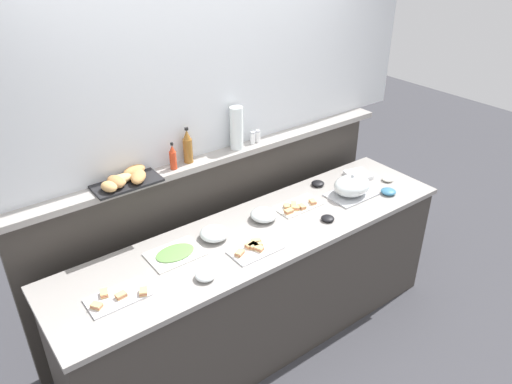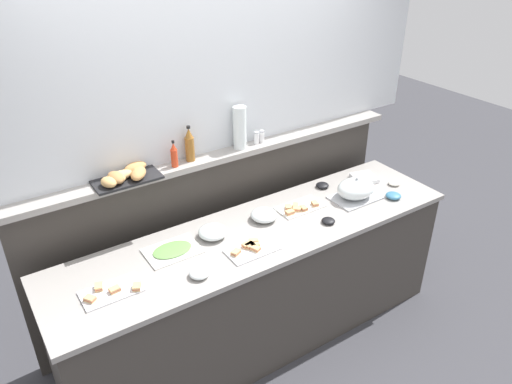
% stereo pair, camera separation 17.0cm
% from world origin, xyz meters
% --- Properties ---
extents(ground_plane, '(12.00, 12.00, 0.00)m').
position_xyz_m(ground_plane, '(0.00, 0.60, 0.00)').
color(ground_plane, '#38383D').
extents(buffet_counter, '(2.75, 0.70, 0.92)m').
position_xyz_m(buffet_counter, '(0.00, 0.00, 0.46)').
color(buffet_counter, '#3D3833').
rests_on(buffet_counter, ground_plane).
extents(back_ledge_unit, '(2.82, 0.22, 1.30)m').
position_xyz_m(back_ledge_unit, '(0.00, 0.52, 0.68)').
color(back_ledge_unit, '#3D3833').
rests_on(back_ledge_unit, ground_plane).
extents(upper_wall_panel, '(3.42, 0.08, 1.30)m').
position_xyz_m(upper_wall_panel, '(0.00, 0.55, 1.95)').
color(upper_wall_panel, silver).
rests_on(upper_wall_panel, back_ledge_unit).
extents(sandwich_platter_rear, '(0.33, 0.18, 0.04)m').
position_xyz_m(sandwich_platter_rear, '(0.38, 0.08, 0.93)').
color(sandwich_platter_rear, white).
rests_on(sandwich_platter_rear, buffet_counter).
extents(sandwich_platter_front, '(0.32, 0.18, 0.04)m').
position_xyz_m(sandwich_platter_front, '(-0.99, -0.05, 0.93)').
color(sandwich_platter_front, silver).
rests_on(sandwich_platter_front, buffet_counter).
extents(sandwich_platter_side, '(0.32, 0.18, 0.04)m').
position_xyz_m(sandwich_platter_side, '(-0.16, -0.14, 0.93)').
color(sandwich_platter_side, silver).
rests_on(sandwich_platter_side, buffet_counter).
extents(cold_cuts_platter, '(0.32, 0.23, 0.02)m').
position_xyz_m(cold_cuts_platter, '(-0.56, 0.10, 0.93)').
color(cold_cuts_platter, white).
rests_on(cold_cuts_platter, buffet_counter).
extents(serving_cloche, '(0.34, 0.24, 0.17)m').
position_xyz_m(serving_cloche, '(0.80, -0.03, 0.99)').
color(serving_cloche, '#B7BABF').
rests_on(serving_cloche, buffet_counter).
extents(glass_bowl_large, '(0.12, 0.12, 0.05)m').
position_xyz_m(glass_bowl_large, '(-0.53, -0.19, 0.94)').
color(glass_bowl_large, silver).
rests_on(glass_bowl_large, buffet_counter).
extents(glass_bowl_medium, '(0.18, 0.18, 0.07)m').
position_xyz_m(glass_bowl_medium, '(-0.28, 0.11, 0.95)').
color(glass_bowl_medium, silver).
rests_on(glass_bowl_medium, buffet_counter).
extents(glass_bowl_small, '(0.18, 0.18, 0.07)m').
position_xyz_m(glass_bowl_small, '(0.10, 0.10, 0.95)').
color(glass_bowl_small, silver).
rests_on(glass_bowl_small, buffet_counter).
extents(condiment_bowl_teal, '(0.10, 0.10, 0.03)m').
position_xyz_m(condiment_bowl_teal, '(0.71, 0.23, 0.94)').
color(condiment_bowl_teal, black).
rests_on(condiment_bowl_teal, buffet_counter).
extents(condiment_bowl_cream, '(0.09, 0.09, 0.03)m').
position_xyz_m(condiment_bowl_cream, '(0.43, -0.17, 0.93)').
color(condiment_bowl_cream, black).
rests_on(condiment_bowl_cream, buffet_counter).
extents(condiment_bowl_dark, '(0.11, 0.11, 0.04)m').
position_xyz_m(condiment_bowl_dark, '(1.03, -0.17, 0.94)').
color(condiment_bowl_dark, teal).
rests_on(condiment_bowl_dark, buffet_counter).
extents(condiment_bowl_red, '(0.09, 0.09, 0.03)m').
position_xyz_m(condiment_bowl_red, '(1.18, -0.04, 0.93)').
color(condiment_bowl_red, silver).
rests_on(condiment_bowl_red, buffet_counter).
extents(napkin_stack, '(0.21, 0.21, 0.03)m').
position_xyz_m(napkin_stack, '(1.05, 0.14, 0.93)').
color(napkin_stack, white).
rests_on(napkin_stack, buffet_counter).
extents(hot_sauce_bottle, '(0.04, 0.04, 0.18)m').
position_xyz_m(hot_sauce_bottle, '(-0.36, 0.43, 1.37)').
color(hot_sauce_bottle, red).
rests_on(hot_sauce_bottle, back_ledge_unit).
extents(vinegar_bottle_amber, '(0.06, 0.06, 0.24)m').
position_xyz_m(vinegar_bottle_amber, '(-0.23, 0.46, 1.40)').
color(vinegar_bottle_amber, '#8E5B23').
rests_on(vinegar_bottle_amber, back_ledge_unit).
extents(salt_shaker, '(0.03, 0.03, 0.09)m').
position_xyz_m(salt_shaker, '(0.27, 0.45, 1.34)').
color(salt_shaker, white).
rests_on(salt_shaker, back_ledge_unit).
extents(pepper_shaker, '(0.03, 0.03, 0.09)m').
position_xyz_m(pepper_shaker, '(0.32, 0.45, 1.34)').
color(pepper_shaker, white).
rests_on(pepper_shaker, back_ledge_unit).
extents(bread_basket, '(0.40, 0.28, 0.08)m').
position_xyz_m(bread_basket, '(-0.69, 0.42, 1.33)').
color(bread_basket, black).
rests_on(bread_basket, back_ledge_unit).
extents(water_carafe, '(0.09, 0.09, 0.29)m').
position_xyz_m(water_carafe, '(0.14, 0.45, 1.44)').
color(water_carafe, silver).
rests_on(water_carafe, back_ledge_unit).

